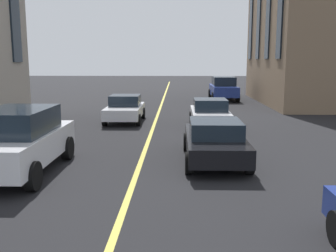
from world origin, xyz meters
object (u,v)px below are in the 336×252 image
object	(u,v)px
car_white_near	(210,113)
car_black_far	(215,140)
car_blue_mid	(223,88)
car_white_trailing	(19,140)
car_white_parked_b	(125,109)

from	to	relation	value
car_white_near	car_black_far	size ratio (longest dim) A/B	0.89
car_blue_mid	car_white_trailing	distance (m)	22.27
car_white_near	car_black_far	world-z (taller)	car_white_near
car_white_parked_b	car_white_trailing	size ratio (longest dim) A/B	0.83
car_blue_mid	car_white_near	distance (m)	13.09
car_blue_mid	car_white_near	xyz separation A→B (m)	(-12.91, 2.15, -0.27)
car_white_parked_b	car_blue_mid	size ratio (longest dim) A/B	0.83
car_white_parked_b	car_black_far	world-z (taller)	car_white_parked_b
car_white_parked_b	car_black_far	xyz separation A→B (m)	(-8.01, -3.98, 0.00)
car_blue_mid	car_black_far	xyz separation A→B (m)	(-19.27, 2.52, -0.27)
car_white_parked_b	car_white_trailing	distance (m)	9.58
car_white_near	car_white_trailing	bearing A→B (deg)	141.67
car_white_near	car_white_trailing	distance (m)	9.89
car_white_near	car_black_far	distance (m)	6.37
car_white_parked_b	car_white_trailing	bearing A→B (deg)	169.24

